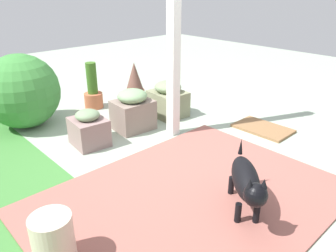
{
  "coord_description": "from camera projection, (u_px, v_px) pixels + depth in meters",
  "views": [
    {
      "loc": [
        -2.25,
        2.11,
        1.6
      ],
      "look_at": [
        -0.08,
        0.08,
        0.31
      ],
      "focal_mm": 35.46,
      "sensor_mm": 36.0,
      "label": 1
    }
  ],
  "objects": [
    {
      "name": "stone_planter_mid",
      "position": [
        89.0,
        129.0,
        3.5
      ],
      "size": [
        0.41,
        0.37,
        0.39
      ],
      "color": "gray",
      "rests_on": "ground"
    },
    {
      "name": "doormat",
      "position": [
        263.0,
        128.0,
        3.92
      ],
      "size": [
        0.65,
        0.42,
        0.03
      ],
      "primitive_type": "cube",
      "rotation": [
        0.0,
        0.0,
        0.02
      ],
      "color": "olive",
      "rests_on": "ground"
    },
    {
      "name": "ground_plane",
      "position": [
        168.0,
        149.0,
        3.47
      ],
      "size": [
        12.0,
        12.0,
        0.0
      ],
      "primitive_type": "plane",
      "color": "#97A794"
    },
    {
      "name": "dog",
      "position": [
        247.0,
        181.0,
        2.4
      ],
      "size": [
        0.58,
        0.58,
        0.48
      ],
      "color": "black",
      "rests_on": "ground"
    },
    {
      "name": "terracotta_pot_tall",
      "position": [
        93.0,
        92.0,
        4.53
      ],
      "size": [
        0.25,
        0.25,
        0.63
      ],
      "color": "#B75E3E",
      "rests_on": "ground"
    },
    {
      "name": "stone_planter_near",
      "position": [
        133.0,
        110.0,
        3.86
      ],
      "size": [
        0.4,
        0.46,
        0.48
      ],
      "color": "gray",
      "rests_on": "ground"
    },
    {
      "name": "stone_planter_nearest",
      "position": [
        168.0,
        100.0,
        4.27
      ],
      "size": [
        0.47,
        0.42,
        0.46
      ],
      "color": "gray",
      "rests_on": "ground"
    },
    {
      "name": "brick_path",
      "position": [
        190.0,
        199.0,
        2.66
      ],
      "size": [
        1.8,
        2.4,
        0.02
      ],
      "primitive_type": "cube",
      "color": "#95574D",
      "rests_on": "ground"
    },
    {
      "name": "ceramic_urn",
      "position": [
        53.0,
        241.0,
        2.0
      ],
      "size": [
        0.25,
        0.25,
        0.35
      ],
      "primitive_type": "cylinder",
      "color": "beige",
      "rests_on": "ground"
    },
    {
      "name": "terracotta_pot_spiky",
      "position": [
        135.0,
        84.0,
        4.69
      ],
      "size": [
        0.27,
        0.27,
        0.59
      ],
      "color": "#BB6F4D",
      "rests_on": "ground"
    },
    {
      "name": "porch_pillar",
      "position": [
        174.0,
        15.0,
        3.3
      ],
      "size": [
        0.11,
        0.11,
        2.6
      ],
      "primitive_type": "cube",
      "color": "white",
      "rests_on": "ground"
    },
    {
      "name": "round_shrub",
      "position": [
        22.0,
        91.0,
        3.86
      ],
      "size": [
        0.87,
        0.87,
        0.87
      ],
      "primitive_type": "sphere",
      "color": "#397D37",
      "rests_on": "ground"
    }
  ]
}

